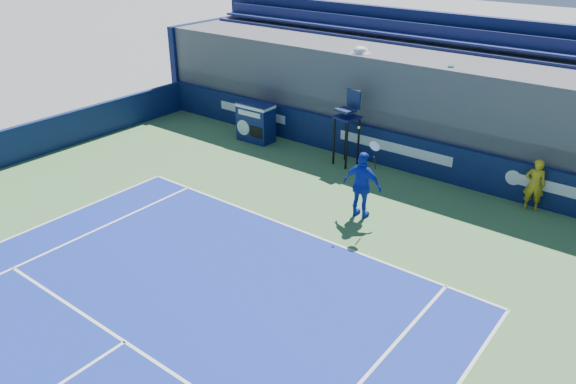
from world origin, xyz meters
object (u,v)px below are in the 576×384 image
Objects in this scene: match_clock at (256,121)px; tennis_player at (362,185)px; ball_person at (535,185)px; umpire_chair at (348,120)px.

match_clock is 0.54× the size of tennis_player.
tennis_player is at bearing 27.56° from ball_person.
tennis_player reaches higher than umpire_chair.
match_clock is 3.85m from umpire_chair.
ball_person is 9.58m from match_clock.
ball_person is 0.61× the size of umpire_chair.
tennis_player is (6.05, -2.68, 0.21)m from match_clock.
tennis_player is (-3.51, -3.27, 0.18)m from ball_person.
ball_person is 0.59× the size of tennis_player.
match_clock is 6.62m from tennis_player.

